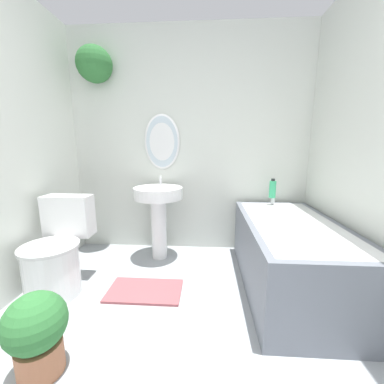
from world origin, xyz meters
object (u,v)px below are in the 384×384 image
at_px(pedestal_sink, 159,206).
at_px(potted_plant, 37,331).
at_px(toilet, 57,254).
at_px(bathtub, 290,253).
at_px(shampoo_bottle, 273,189).

height_order(pedestal_sink, potted_plant, pedestal_sink).
xyz_separation_m(toilet, bathtub, (1.90, 0.16, -0.01)).
relative_size(pedestal_sink, shampoo_bottle, 4.34).
bearing_deg(toilet, potted_plant, -63.64).
bearing_deg(pedestal_sink, shampoo_bottle, 5.50).
distance_m(toilet, shampoo_bottle, 2.07).
bearing_deg(potted_plant, shampoo_bottle, 43.59).
bearing_deg(toilet, shampoo_bottle, 21.40).
distance_m(shampoo_bottle, potted_plant, 2.17).
bearing_deg(shampoo_bottle, bathtub, -88.31).
relative_size(pedestal_sink, bathtub, 0.61).
bearing_deg(pedestal_sink, bathtub, -21.31).
distance_m(bathtub, shampoo_bottle, 0.73).
distance_m(toilet, pedestal_sink, 0.98).
bearing_deg(pedestal_sink, potted_plant, -104.82).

